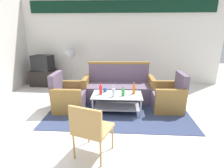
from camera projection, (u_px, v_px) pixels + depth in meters
ground_plane at (117, 128)px, 3.40m from camera, size 14.00×14.00×0.00m
wall_back at (121, 39)px, 5.87m from camera, size 6.52×0.19×2.80m
rug at (118, 109)px, 4.17m from camera, size 3.12×2.03×0.01m
couch at (119, 88)px, 4.67m from camera, size 1.82×0.80×0.96m
armchair_left at (69, 97)px, 4.13m from camera, size 0.70×0.76×0.85m
armchair_right at (168, 97)px, 4.13m from camera, size 0.72×0.78×0.85m
coffee_table at (117, 100)px, 3.99m from camera, size 1.10×0.60×0.40m
bottle_green at (123, 92)px, 3.84m from camera, size 0.07×0.07×0.22m
bottle_orange at (134, 90)px, 3.95m from camera, size 0.07×0.07×0.27m
bottle_clear at (113, 93)px, 3.79m from camera, size 0.07×0.07×0.26m
bottle_red at (101, 90)px, 3.92m from camera, size 0.07×0.07×0.28m
cup at (105, 90)px, 4.10m from camera, size 0.08×0.08×0.10m
tv_stand at (44, 78)px, 5.90m from camera, size 0.80×0.50×0.52m
television at (43, 63)px, 5.76m from camera, size 0.66×0.53×0.48m
pedestal_fan at (70, 55)px, 5.67m from camera, size 0.36×0.36×1.27m
wicker_chair at (90, 127)px, 2.47m from camera, size 0.61×0.61×0.84m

